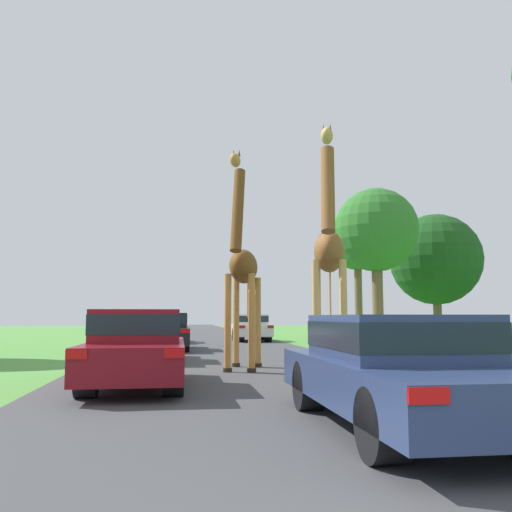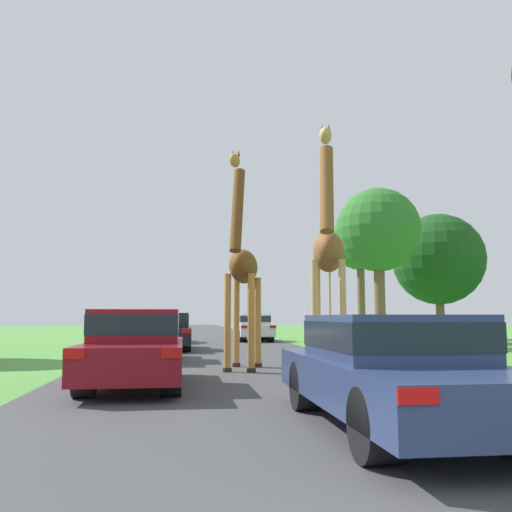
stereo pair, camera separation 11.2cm
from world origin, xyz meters
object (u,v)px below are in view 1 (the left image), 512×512
(giraffe_companion, at_px, (329,254))
(tree_far_right, at_px, (376,231))
(giraffe_near_road, at_px, (243,269))
(car_queue_right, at_px, (163,328))
(car_queue_left, at_px, (251,327))
(car_far_ahead, at_px, (164,330))
(tree_right_cluster, at_px, (357,242))
(car_verge_right, at_px, (145,335))
(car_rear_follower, at_px, (137,346))
(tree_left_edge, at_px, (436,260))
(car_lead_maroon, at_px, (396,366))

(giraffe_companion, relative_size, tree_far_right, 0.73)
(giraffe_near_road, xyz_separation_m, car_queue_right, (-2.42, 15.01, -1.78))
(giraffe_companion, xyz_separation_m, car_queue_left, (0.70, 18.17, -1.90))
(car_far_ahead, distance_m, tree_right_cluster, 16.93)
(giraffe_near_road, distance_m, car_queue_left, 16.15)
(car_queue_left, bearing_deg, car_verge_right, -111.19)
(car_queue_right, height_order, car_rear_follower, car_rear_follower)
(car_rear_follower, relative_size, tree_left_edge, 0.67)
(car_verge_right, bearing_deg, car_queue_left, 68.81)
(car_verge_right, xyz_separation_m, car_rear_follower, (0.23, -6.21, -0.00))
(car_queue_left, bearing_deg, tree_left_edge, -20.02)
(car_queue_right, bearing_deg, tree_far_right, -30.53)
(car_far_ahead, bearing_deg, car_queue_right, 92.19)
(tree_far_right, bearing_deg, car_queue_left, 126.44)
(giraffe_companion, distance_m, car_lead_maroon, 5.47)
(car_lead_maroon, height_order, car_far_ahead, car_far_ahead)
(car_verge_right, bearing_deg, tree_left_edge, 33.56)
(giraffe_companion, bearing_deg, tree_left_edge, -107.34)
(giraffe_near_road, bearing_deg, tree_left_edge, -118.08)
(car_verge_right, distance_m, car_rear_follower, 6.21)
(car_rear_follower, distance_m, tree_left_edge, 21.11)
(car_queue_right, height_order, tree_right_cluster, tree_right_cluster)
(car_verge_right, bearing_deg, car_rear_follower, -87.90)
(car_rear_follower, distance_m, tree_far_right, 16.21)
(giraffe_companion, distance_m, tree_far_right, 13.14)
(car_queue_left, xyz_separation_m, tree_left_edge, (9.16, -3.34, 3.47))
(giraffe_companion, bearing_deg, tree_far_right, -98.93)
(giraffe_near_road, height_order, car_queue_left, giraffe_near_road)
(car_queue_left, bearing_deg, tree_far_right, -53.56)
(car_verge_right, height_order, car_rear_follower, car_rear_follower)
(car_queue_left, xyz_separation_m, tree_far_right, (4.80, -6.50, 4.36))
(car_lead_maroon, distance_m, tree_right_cluster, 28.69)
(car_lead_maroon, xyz_separation_m, tree_far_right, (6.13, 16.75, 4.41))
(car_rear_follower, bearing_deg, giraffe_near_road, 51.67)
(giraffe_companion, xyz_separation_m, car_lead_maroon, (-0.64, -5.07, -1.95))
(car_far_ahead, height_order, tree_left_edge, tree_left_edge)
(giraffe_near_road, distance_m, car_lead_maroon, 7.64)
(tree_far_right, bearing_deg, car_lead_maroon, -110.11)
(car_lead_maroon, height_order, car_queue_left, car_queue_left)
(car_verge_right, xyz_separation_m, tree_right_cluster, (12.25, 16.25, 5.33))
(car_queue_left, bearing_deg, giraffe_companion, -92.20)
(car_queue_right, xyz_separation_m, tree_far_right, (9.53, -5.62, 4.39))
(car_verge_right, height_order, tree_right_cluster, tree_right_cluster)
(car_queue_right, bearing_deg, car_far_ahead, -87.81)
(giraffe_companion, bearing_deg, tree_right_cluster, -94.01)
(car_queue_left, bearing_deg, car_rear_follower, -103.94)
(giraffe_near_road, xyz_separation_m, tree_left_edge, (11.48, 12.55, 1.73))
(car_lead_maroon, height_order, tree_left_edge, tree_left_edge)
(car_queue_right, height_order, tree_far_right, tree_far_right)
(car_far_ahead, height_order, car_verge_right, car_far_ahead)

